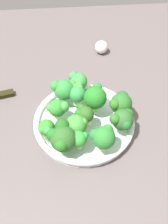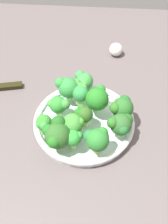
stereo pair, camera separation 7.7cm
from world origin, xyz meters
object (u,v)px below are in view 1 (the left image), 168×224
broccoli_floret_7 (62,138)px  broccoli_floret_11 (76,126)px  broccoli_floret_9 (104,137)px  broccoli_floret_12 (64,89)px  broccoli_floret_8 (78,93)px  broccoli_floret_3 (121,103)px  broccoli_floret_6 (95,97)px  garlic_bulb (101,47)px  broccoli_floret_1 (123,120)px  broccoli_floret_5 (85,115)px  bowl (84,122)px  broccoli_floret_0 (79,81)px  broccoli_floret_10 (58,108)px  broccoli_floret_2 (47,129)px  broccoli_floret_4 (78,139)px

broccoli_floret_7 → broccoli_floret_11: (-3.55, -3.53, -0.14)cm
broccoli_floret_9 → broccoli_floret_12: 20.04cm
broccoli_floret_7 → broccoli_floret_8: size_ratio=1.36×
broccoli_floret_3 → broccoli_floret_6: size_ratio=0.90×
broccoli_floret_11 → garlic_bulb: bearing=-106.8°
broccoli_floret_1 → broccoli_floret_5: bearing=-14.7°
bowl → broccoli_floret_8: bearing=-78.6°
broccoli_floret_5 → broccoli_floret_8: broccoli_floret_8 is taller
bowl → broccoli_floret_8: broccoli_floret_8 is taller
broccoli_floret_8 → broccoli_floret_11: 12.02cm
bowl → broccoli_floret_1: size_ratio=4.12×
broccoli_floret_11 → garlic_bulb: 40.44cm
broccoli_floret_3 → broccoli_floret_8: size_ratio=1.15×
broccoli_floret_3 → bowl: bearing=7.1°
broccoli_floret_6 → broccoli_floret_11: bearing=56.6°
broccoli_floret_6 → garlic_bulb: size_ratio=1.72×
broccoli_floret_3 → broccoli_floret_9: (6.20, 11.02, 0.30)cm
broccoli_floret_0 → broccoli_floret_11: broccoli_floret_11 is taller
broccoli_floret_10 → garlic_bulb: (-16.13, -31.24, -4.18)cm
broccoli_floret_1 → broccoli_floret_10: size_ratio=1.08×
broccoli_floret_9 → broccoli_floret_0: bearing=-77.2°
broccoli_floret_2 → broccoli_floret_11: (-7.54, 0.19, 0.79)cm
broccoli_floret_12 → garlic_bulb: broccoli_floret_12 is taller
broccoli_floret_8 → broccoli_floret_10: 7.56cm
broccoli_floret_5 → broccoli_floret_6: broccoli_floret_6 is taller
broccoli_floret_4 → broccoli_floret_8: 15.53cm
bowl → broccoli_floret_7: broccoli_floret_7 is taller
broccoli_floret_6 → broccoli_floret_9: 13.45cm
broccoli_floret_2 → broccoli_floret_6: (-13.66, -9.10, 1.17)cm
broccoli_floret_6 → garlic_bulb: 30.14cm
broccoli_floret_5 → garlic_bulb: size_ratio=1.31×
broccoli_floret_0 → broccoli_floret_8: bearing=82.5°
broccoli_floret_4 → broccoli_floret_10: bearing=-65.1°
broccoli_floret_9 → broccoli_floret_12: size_ratio=0.97×
broccoli_floret_5 → broccoli_floret_11: size_ratio=0.85×
broccoli_floret_4 → broccoli_floret_8: bearing=-93.2°
broccoli_floret_5 → broccoli_floret_8: (1.34, -7.85, 0.13)cm
broccoli_floret_6 → broccoli_floret_10: size_ratio=1.25×
broccoli_floret_2 → broccoli_floret_12: (-5.03, -13.47, 0.56)cm
broccoli_floret_7 → broccoli_floret_9: size_ratio=1.13×
broccoli_floret_1 → broccoli_floret_12: 19.44cm
broccoli_floret_2 → broccoli_floret_12: 14.39cm
broccoli_floret_0 → broccoli_floret_9: 21.24cm
broccoli_floret_0 → broccoli_floret_2: (9.49, 16.35, -0.42)cm
broccoli_floret_11 → broccoli_floret_6: bearing=-123.4°
broccoli_floret_0 → broccoli_floret_3: bearing=138.5°
broccoli_floret_0 → broccoli_floret_8: size_ratio=1.08×
broccoli_floret_8 → broccoli_floret_12: bearing=-24.2°
bowl → broccoli_floret_0: size_ratio=4.24×
broccoli_floret_8 → broccoli_floret_11: size_ratio=0.87×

